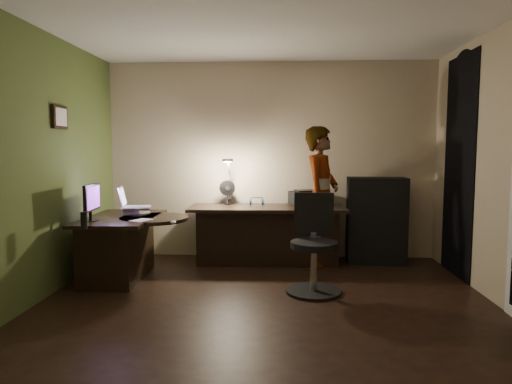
{
  "coord_description": "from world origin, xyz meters",
  "views": [
    {
      "loc": [
        0.14,
        -4.34,
        1.52
      ],
      "look_at": [
        -0.15,
        1.05,
        1.0
      ],
      "focal_mm": 32.0,
      "sensor_mm": 36.0,
      "label": 1
    }
  ],
  "objects_px": {
    "office_chair": "(314,244)",
    "monitor": "(90,208)",
    "desk_left": "(122,248)",
    "cabinet": "(376,220)",
    "desk_right": "(267,235)",
    "person": "(321,196)"
  },
  "relations": [
    {
      "from": "office_chair",
      "to": "monitor",
      "type": "bearing_deg",
      "value": -179.73
    },
    {
      "from": "desk_left",
      "to": "monitor",
      "type": "distance_m",
      "value": 0.63
    },
    {
      "from": "cabinet",
      "to": "monitor",
      "type": "bearing_deg",
      "value": -157.0
    },
    {
      "from": "desk_right",
      "to": "monitor",
      "type": "height_order",
      "value": "monitor"
    },
    {
      "from": "desk_right",
      "to": "person",
      "type": "bearing_deg",
      "value": -1.41
    },
    {
      "from": "monitor",
      "to": "desk_left",
      "type": "bearing_deg",
      "value": 49.15
    },
    {
      "from": "desk_left",
      "to": "desk_right",
      "type": "bearing_deg",
      "value": 24.58
    },
    {
      "from": "cabinet",
      "to": "desk_right",
      "type": "bearing_deg",
      "value": -171.88
    },
    {
      "from": "desk_right",
      "to": "person",
      "type": "xyz_separation_m",
      "value": [
        0.7,
        -0.0,
        0.52
      ]
    },
    {
      "from": "desk_right",
      "to": "office_chair",
      "type": "height_order",
      "value": "office_chair"
    },
    {
      "from": "cabinet",
      "to": "monitor",
      "type": "distance_m",
      "value": 3.57
    },
    {
      "from": "desk_left",
      "to": "desk_right",
      "type": "distance_m",
      "value": 1.85
    },
    {
      "from": "monitor",
      "to": "desk_right",
      "type": "bearing_deg",
      "value": 25.46
    },
    {
      "from": "desk_right",
      "to": "cabinet",
      "type": "relative_size",
      "value": 1.78
    },
    {
      "from": "desk_left",
      "to": "monitor",
      "type": "bearing_deg",
      "value": -127.0
    },
    {
      "from": "desk_right",
      "to": "cabinet",
      "type": "bearing_deg",
      "value": 4.37
    },
    {
      "from": "desk_left",
      "to": "person",
      "type": "relative_size",
      "value": 0.7
    },
    {
      "from": "cabinet",
      "to": "office_chair",
      "type": "relative_size",
      "value": 1.09
    },
    {
      "from": "desk_right",
      "to": "monitor",
      "type": "bearing_deg",
      "value": -150.97
    },
    {
      "from": "cabinet",
      "to": "office_chair",
      "type": "height_order",
      "value": "cabinet"
    },
    {
      "from": "person",
      "to": "office_chair",
      "type": "bearing_deg",
      "value": -165.57
    },
    {
      "from": "cabinet",
      "to": "monitor",
      "type": "relative_size",
      "value": 2.53
    }
  ]
}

